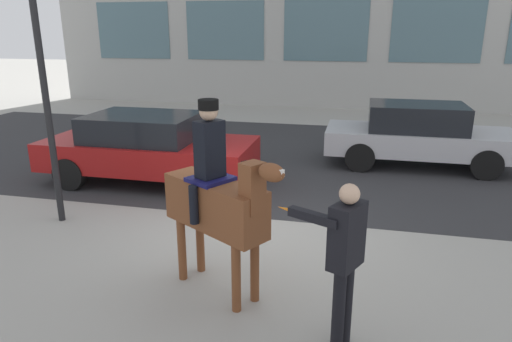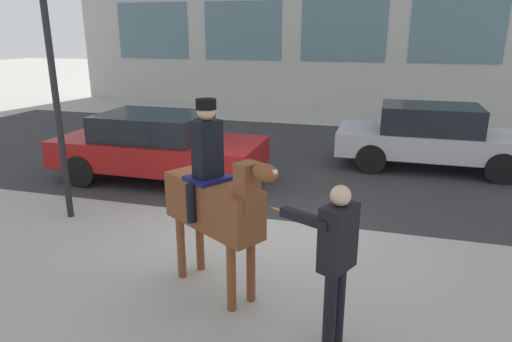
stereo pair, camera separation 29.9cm
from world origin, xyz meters
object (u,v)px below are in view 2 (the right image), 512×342
at_px(mounted_horse_lead, 215,199).
at_px(traffic_light, 48,44).
at_px(street_car_near_lane, 158,146).
at_px(pedestrian_bystander, 335,257).
at_px(street_car_far_lane, 432,136).

height_order(mounted_horse_lead, traffic_light, traffic_light).
bearing_deg(street_car_near_lane, pedestrian_bystander, -46.74).
xyz_separation_m(pedestrian_bystander, street_car_far_lane, (1.45, 7.21, -0.28)).
xyz_separation_m(mounted_horse_lead, street_car_far_lane, (3.00, 6.45, -0.45)).
xyz_separation_m(mounted_horse_lead, pedestrian_bystander, (1.54, -0.76, -0.17)).
height_order(street_car_near_lane, street_car_far_lane, street_car_far_lane).
relative_size(pedestrian_bystander, street_car_far_lane, 0.41).
distance_m(pedestrian_bystander, street_car_near_lane, 6.36).
xyz_separation_m(mounted_horse_lead, traffic_light, (-3.36, 1.52, 1.73)).
bearing_deg(mounted_horse_lead, street_car_far_lane, 96.38).
distance_m(mounted_horse_lead, traffic_light, 4.07).
bearing_deg(street_car_near_lane, traffic_light, -103.26).
bearing_deg(street_car_near_lane, street_car_far_lane, 23.96).
bearing_deg(mounted_horse_lead, pedestrian_bystander, 5.15).
height_order(pedestrian_bystander, street_car_far_lane, pedestrian_bystander).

